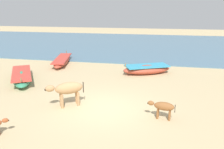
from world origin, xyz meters
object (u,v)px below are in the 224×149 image
(fishing_boat_1, at_px, (147,69))
(fishing_boat_5, at_px, (62,61))
(fishing_boat_0, at_px, (22,76))
(cow_adult_tan, at_px, (68,89))
(calf_near_brown, at_px, (163,107))

(fishing_boat_1, relative_size, fishing_boat_5, 0.74)
(fishing_boat_0, distance_m, fishing_boat_5, 4.57)
(cow_adult_tan, bearing_deg, fishing_boat_0, -70.24)
(fishing_boat_5, height_order, calf_near_brown, calf_near_brown)
(fishing_boat_1, distance_m, fishing_boat_5, 6.67)
(fishing_boat_1, distance_m, cow_adult_tan, 6.66)
(calf_near_brown, bearing_deg, fishing_boat_1, -72.17)
(cow_adult_tan, bearing_deg, fishing_boat_5, -99.61)
(fishing_boat_0, bearing_deg, calf_near_brown, 35.66)
(fishing_boat_1, bearing_deg, calf_near_brown, 73.14)
(fishing_boat_0, relative_size, fishing_boat_1, 1.21)
(cow_adult_tan, height_order, calf_near_brown, cow_adult_tan)
(fishing_boat_5, bearing_deg, fishing_boat_1, -116.20)
(cow_adult_tan, distance_m, calf_near_brown, 4.06)
(fishing_boat_1, height_order, calf_near_brown, fishing_boat_1)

